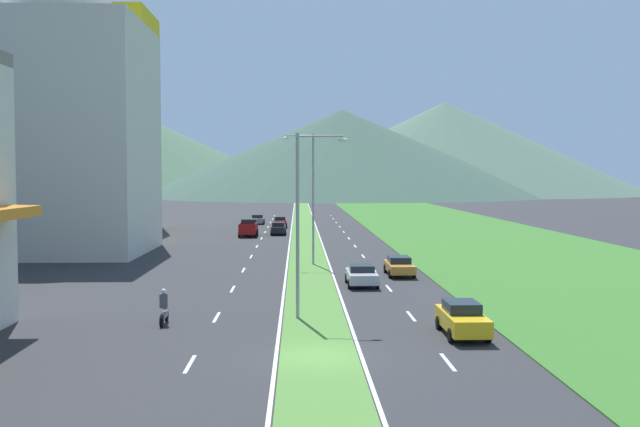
# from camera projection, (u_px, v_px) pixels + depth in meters

# --- Properties ---
(ground_plane) EXTENTS (600.00, 600.00, 0.00)m
(ground_plane) POSITION_uv_depth(u_px,v_px,m) (319.00, 358.00, 30.17)
(ground_plane) COLOR #2D2D30
(grass_median) EXTENTS (3.20, 240.00, 0.06)m
(grass_median) POSITION_uv_depth(u_px,v_px,m) (305.00, 236.00, 90.06)
(grass_median) COLOR #518438
(grass_median) RESTS_ON ground_plane
(grass_verge_right) EXTENTS (24.00, 240.00, 0.06)m
(grass_verge_right) POSITION_uv_depth(u_px,v_px,m) (473.00, 235.00, 90.67)
(grass_verge_right) COLOR #387028
(grass_verge_right) RESTS_ON ground_plane
(lane_dash_left_2) EXTENTS (0.16, 2.80, 0.01)m
(lane_dash_left_2) POSITION_uv_depth(u_px,v_px,m) (190.00, 364.00, 29.15)
(lane_dash_left_2) COLOR silver
(lane_dash_left_2) RESTS_ON ground_plane
(lane_dash_left_3) EXTENTS (0.16, 2.80, 0.01)m
(lane_dash_left_3) POSITION_uv_depth(u_px,v_px,m) (217.00, 317.00, 38.69)
(lane_dash_left_3) COLOR silver
(lane_dash_left_3) RESTS_ON ground_plane
(lane_dash_left_4) EXTENTS (0.16, 2.80, 0.01)m
(lane_dash_left_4) POSITION_uv_depth(u_px,v_px,m) (233.00, 289.00, 48.24)
(lane_dash_left_4) COLOR silver
(lane_dash_left_4) RESTS_ON ground_plane
(lane_dash_left_5) EXTENTS (0.16, 2.80, 0.01)m
(lane_dash_left_5) POSITION_uv_depth(u_px,v_px,m) (243.00, 270.00, 57.79)
(lane_dash_left_5) COLOR silver
(lane_dash_left_5) RESTS_ON ground_plane
(lane_dash_left_6) EXTENTS (0.16, 2.80, 0.01)m
(lane_dash_left_6) POSITION_uv_depth(u_px,v_px,m) (251.00, 257.00, 67.34)
(lane_dash_left_6) COLOR silver
(lane_dash_left_6) RESTS_ON ground_plane
(lane_dash_left_7) EXTENTS (0.16, 2.80, 0.01)m
(lane_dash_left_7) POSITION_uv_depth(u_px,v_px,m) (257.00, 246.00, 76.88)
(lane_dash_left_7) COLOR silver
(lane_dash_left_7) RESTS_ON ground_plane
(lane_dash_left_8) EXTENTS (0.16, 2.80, 0.01)m
(lane_dash_left_8) POSITION_uv_depth(u_px,v_px,m) (261.00, 238.00, 86.43)
(lane_dash_left_8) COLOR silver
(lane_dash_left_8) RESTS_ON ground_plane
(lane_dash_left_9) EXTENTS (0.16, 2.80, 0.01)m
(lane_dash_left_9) POSITION_uv_depth(u_px,v_px,m) (265.00, 232.00, 95.98)
(lane_dash_left_9) COLOR silver
(lane_dash_left_9) RESTS_ON ground_plane
(lane_dash_left_10) EXTENTS (0.16, 2.80, 0.01)m
(lane_dash_left_10) POSITION_uv_depth(u_px,v_px,m) (268.00, 227.00, 105.53)
(lane_dash_left_10) COLOR silver
(lane_dash_left_10) RESTS_ON ground_plane
(lane_dash_left_11) EXTENTS (0.16, 2.80, 0.01)m
(lane_dash_left_11) POSITION_uv_depth(u_px,v_px,m) (271.00, 223.00, 115.07)
(lane_dash_left_11) COLOR silver
(lane_dash_left_11) RESTS_ON ground_plane
(lane_dash_left_12) EXTENTS (0.16, 2.80, 0.01)m
(lane_dash_left_12) POSITION_uv_depth(u_px,v_px,m) (273.00, 219.00, 124.62)
(lane_dash_left_12) COLOR silver
(lane_dash_left_12) RESTS_ON ground_plane
(lane_dash_left_13) EXTENTS (0.16, 2.80, 0.01)m
(lane_dash_left_13) POSITION_uv_depth(u_px,v_px,m) (274.00, 216.00, 134.17)
(lane_dash_left_13) COLOR silver
(lane_dash_left_13) RESTS_ON ground_plane
(lane_dash_right_2) EXTENTS (0.16, 2.80, 0.01)m
(lane_dash_right_2) POSITION_uv_depth(u_px,v_px,m) (448.00, 362.00, 29.45)
(lane_dash_right_2) COLOR silver
(lane_dash_right_2) RESTS_ON ground_plane
(lane_dash_right_3) EXTENTS (0.16, 2.80, 0.01)m
(lane_dash_right_3) POSITION_uv_depth(u_px,v_px,m) (411.00, 316.00, 39.00)
(lane_dash_right_3) COLOR silver
(lane_dash_right_3) RESTS_ON ground_plane
(lane_dash_right_4) EXTENTS (0.16, 2.80, 0.01)m
(lane_dash_right_4) POSITION_uv_depth(u_px,v_px,m) (389.00, 288.00, 48.54)
(lane_dash_right_4) COLOR silver
(lane_dash_right_4) RESTS_ON ground_plane
(lane_dash_right_5) EXTENTS (0.16, 2.80, 0.01)m
(lane_dash_right_5) POSITION_uv_depth(u_px,v_px,m) (374.00, 270.00, 58.09)
(lane_dash_right_5) COLOR silver
(lane_dash_right_5) RESTS_ON ground_plane
(lane_dash_right_6) EXTENTS (0.16, 2.80, 0.01)m
(lane_dash_right_6) POSITION_uv_depth(u_px,v_px,m) (363.00, 256.00, 67.64)
(lane_dash_right_6) COLOR silver
(lane_dash_right_6) RESTS_ON ground_plane
(lane_dash_right_7) EXTENTS (0.16, 2.80, 0.01)m
(lane_dash_right_7) POSITION_uv_depth(u_px,v_px,m) (355.00, 246.00, 77.19)
(lane_dash_right_7) COLOR silver
(lane_dash_right_7) RESTS_ON ground_plane
(lane_dash_right_8) EXTENTS (0.16, 2.80, 0.01)m
(lane_dash_right_8) POSITION_uv_depth(u_px,v_px,m) (349.00, 238.00, 86.73)
(lane_dash_right_8) COLOR silver
(lane_dash_right_8) RESTS_ON ground_plane
(lane_dash_right_9) EXTENTS (0.16, 2.80, 0.01)m
(lane_dash_right_9) POSITION_uv_depth(u_px,v_px,m) (344.00, 232.00, 96.28)
(lane_dash_right_9) COLOR silver
(lane_dash_right_9) RESTS_ON ground_plane
(lane_dash_right_10) EXTENTS (0.16, 2.80, 0.01)m
(lane_dash_right_10) POSITION_uv_depth(u_px,v_px,m) (340.00, 227.00, 105.83)
(lane_dash_right_10) COLOR silver
(lane_dash_right_10) RESTS_ON ground_plane
(lane_dash_right_11) EXTENTS (0.16, 2.80, 0.01)m
(lane_dash_right_11) POSITION_uv_depth(u_px,v_px,m) (336.00, 222.00, 115.38)
(lane_dash_right_11) COLOR silver
(lane_dash_right_11) RESTS_ON ground_plane
(lane_dash_right_12) EXTENTS (0.16, 2.80, 0.01)m
(lane_dash_right_12) POSITION_uv_depth(u_px,v_px,m) (333.00, 219.00, 124.92)
(lane_dash_right_12) COLOR silver
(lane_dash_right_12) RESTS_ON ground_plane
(lane_dash_right_13) EXTENTS (0.16, 2.80, 0.01)m
(lane_dash_right_13) POSITION_uv_depth(u_px,v_px,m) (331.00, 216.00, 134.47)
(lane_dash_right_13) COLOR silver
(lane_dash_right_13) RESTS_ON ground_plane
(edge_line_median_left) EXTENTS (0.16, 240.00, 0.01)m
(edge_line_median_left) POSITION_uv_depth(u_px,v_px,m) (291.00, 236.00, 90.01)
(edge_line_median_left) COLOR silver
(edge_line_median_left) RESTS_ON ground_plane
(edge_line_median_right) EXTENTS (0.16, 240.00, 0.01)m
(edge_line_median_right) POSITION_uv_depth(u_px,v_px,m) (319.00, 236.00, 90.11)
(edge_line_median_right) COLOR silver
(edge_line_median_right) RESTS_ON ground_plane
(domed_building) EXTENTS (15.90, 15.90, 32.60)m
(domed_building) POSITION_uv_depth(u_px,v_px,m) (60.00, 111.00, 69.76)
(domed_building) COLOR beige
(domed_building) RESTS_ON ground_plane
(midrise_colored) EXTENTS (12.10, 12.10, 28.87)m
(midrise_colored) POSITION_uv_depth(u_px,v_px,m) (106.00, 122.00, 98.61)
(midrise_colored) COLOR yellow
(midrise_colored) RESTS_ON ground_plane
(hill_far_left) EXTENTS (179.77, 179.77, 40.88)m
(hill_far_left) POSITION_uv_depth(u_px,v_px,m) (94.00, 143.00, 309.72)
(hill_far_left) COLOR #47664C
(hill_far_left) RESTS_ON ground_plane
(hill_far_center) EXTENTS (140.50, 140.50, 30.21)m
(hill_far_center) POSITION_uv_depth(u_px,v_px,m) (342.00, 153.00, 260.46)
(hill_far_center) COLOR #3D5647
(hill_far_center) RESTS_ON ground_plane
(hill_far_right) EXTENTS (155.09, 155.09, 36.51)m
(hill_far_right) POSITION_uv_depth(u_px,v_px,m) (444.00, 148.00, 298.31)
(hill_far_right) COLOR #516B56
(hill_far_right) RESTS_ON ground_plane
(street_lamp_near) EXTENTS (2.68, 0.42, 9.55)m
(street_lamp_near) POSITION_uv_depth(u_px,v_px,m) (303.00, 213.00, 38.01)
(street_lamp_near) COLOR #99999E
(street_lamp_near) RESTS_ON ground_plane
(street_lamp_mid) EXTENTS (2.58, 0.28, 10.78)m
(street_lamp_mid) POSITION_uv_depth(u_px,v_px,m) (310.00, 191.00, 60.93)
(street_lamp_mid) COLOR #99999E
(street_lamp_mid) RESTS_ON ground_plane
(car_0) EXTENTS (1.90, 4.77, 1.55)m
(car_0) POSITION_uv_depth(u_px,v_px,m) (280.00, 222.00, 104.26)
(car_0) COLOR maroon
(car_0) RESTS_ON ground_plane
(car_1) EXTENTS (1.87, 4.60, 1.56)m
(car_1) POSITION_uv_depth(u_px,v_px,m) (462.00, 318.00, 34.30)
(car_1) COLOR yellow
(car_1) RESTS_ON ground_plane
(car_2) EXTENTS (1.87, 4.70, 1.55)m
(car_2) POSITION_uv_depth(u_px,v_px,m) (278.00, 228.00, 92.15)
(car_2) COLOR black
(car_2) RESTS_ON ground_plane
(car_3) EXTENTS (1.94, 4.76, 1.39)m
(car_3) POSITION_uv_depth(u_px,v_px,m) (399.00, 266.00, 54.80)
(car_3) COLOR #C6842D
(car_3) RESTS_ON ground_plane
(car_4) EXTENTS (2.00, 4.05, 1.43)m
(car_4) POSITION_uv_depth(u_px,v_px,m) (258.00, 219.00, 111.64)
(car_4) COLOR slate
(car_4) RESTS_ON ground_plane
(car_5) EXTENTS (2.03, 4.47, 1.39)m
(car_5) POSITION_uv_depth(u_px,v_px,m) (362.00, 275.00, 49.72)
(car_5) COLOR #B2B2B7
(car_5) RESTS_ON ground_plane
(pickup_truck_0) EXTENTS (2.18, 5.40, 2.00)m
(pickup_truck_0) POSITION_uv_depth(u_px,v_px,m) (249.00, 228.00, 89.71)
(pickup_truck_0) COLOR maroon
(pickup_truck_0) RESTS_ON ground_plane
(motorcycle_rider) EXTENTS (0.36, 2.00, 1.80)m
(motorcycle_rider) POSITION_uv_depth(u_px,v_px,m) (164.00, 310.00, 36.81)
(motorcycle_rider) COLOR black
(motorcycle_rider) RESTS_ON ground_plane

